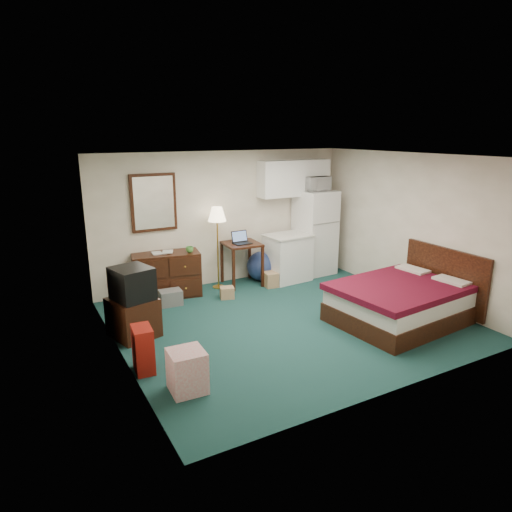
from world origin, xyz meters
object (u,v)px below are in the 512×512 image
desk (242,264)px  suitcase (143,349)px  fridge (315,232)px  tv_stand (133,317)px  bed (399,303)px  floor_lamp (218,248)px  kitchen_counter (288,258)px  dresser (167,275)px

desk → suitcase: size_ratio=1.42×
fridge → tv_stand: (-4.06, -1.27, -0.57)m
fridge → bed: fridge is taller
floor_lamp → kitchen_counter: size_ratio=1.72×
floor_lamp → bed: 3.34m
fridge → bed: 2.81m
tv_stand → suitcase: bearing=-114.4°
dresser → tv_stand: dresser is taller
floor_lamp → desk: floor_lamp is taller
desk → fridge: bearing=3.0°
floor_lamp → kitchen_counter: 1.44m
fridge → tv_stand: fridge is taller
dresser → tv_stand: bearing=-114.0°
kitchen_counter → bed: bearing=-86.1°
kitchen_counter → fridge: bearing=8.2°
floor_lamp → suitcase: floor_lamp is taller
desk → fridge: (1.67, -0.02, 0.44)m
desk → bed: (1.29, -2.75, -0.11)m
floor_lamp → fridge: bearing=-2.0°
fridge → bed: (-0.38, -2.73, -0.55)m
dresser → floor_lamp: size_ratio=0.76×
floor_lamp → kitchen_counter: floor_lamp is taller
dresser → kitchen_counter: (2.36, -0.27, 0.05)m
dresser → floor_lamp: 1.05m
floor_lamp → dresser: bearing=178.5°
kitchen_counter → tv_stand: bearing=-166.1°
fridge → tv_stand: 4.30m
tv_stand → suitcase: suitcase is taller
desk → suitcase: bearing=-133.7°
dresser → bed: dresser is taller
dresser → floor_lamp: (0.99, -0.03, 0.37)m
fridge → bed: bearing=-101.1°
desk → suitcase: (-2.55, -2.35, -0.12)m
dresser → desk: bearing=7.5°
floor_lamp → tv_stand: (-1.93, -1.34, -0.48)m
floor_lamp → tv_stand: 2.40m
tv_stand → bed: bearing=-38.0°
bed → suitcase: bed is taller
desk → tv_stand: size_ratio=1.33×
desk → kitchen_counter: 0.93m
desk → kitchen_counter: (0.91, -0.19, 0.03)m
bed → suitcase: bearing=168.8°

